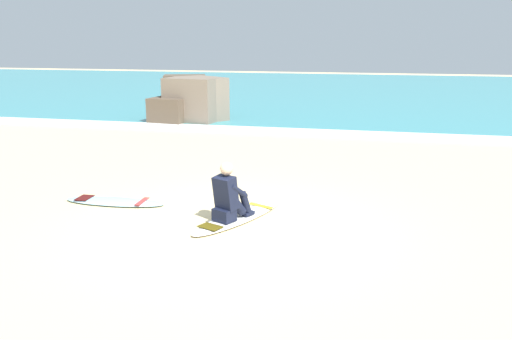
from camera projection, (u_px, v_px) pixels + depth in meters
The scene contains 7 objects.
ground_plane at pixel (233, 227), 8.52m from camera, with size 80.00×80.00×0.00m, color beige.
sea at pixel (343, 91), 29.66m from camera, with size 80.00×28.00×0.10m, color teal.
breaking_foam at pixel (309, 133), 16.71m from camera, with size 80.00×0.90×0.11m, color white.
surfboard_main at pixel (239, 217), 8.91m from camera, with size 1.35×2.25×0.08m.
surfer_seated at pixel (229, 197), 8.61m from camera, with size 0.60×0.77×0.95m.
surfboard_spare_near at pixel (115, 201), 9.75m from camera, with size 1.90×0.59×0.08m.
rock_outcrop_distant at pixel (190, 101), 19.13m from camera, with size 2.90×3.06×1.59m.
Camera 1 is at (2.21, -7.75, 2.92)m, focal length 37.79 mm.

